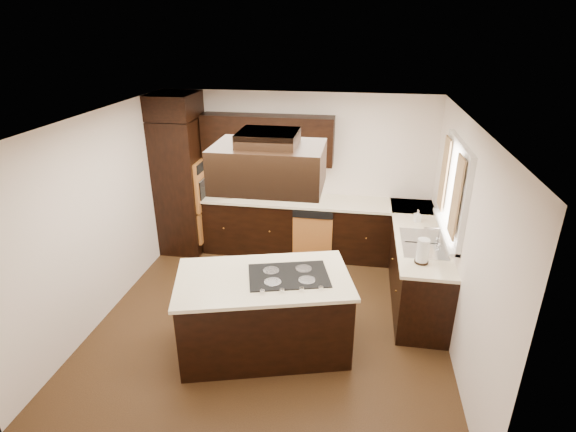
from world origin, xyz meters
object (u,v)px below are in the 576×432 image
object	(u,v)px
oven_column	(182,186)
spice_rack	(266,190)
range_hood	(269,166)
island	(264,315)

from	to	relation	value
oven_column	spice_rack	size ratio (longest dim) A/B	6.02
range_hood	spice_rack	size ratio (longest dim) A/B	2.98
oven_column	range_hood	size ratio (longest dim) A/B	2.02
oven_column	range_hood	xyz separation A→B (m)	(1.88, -2.25, 1.10)
oven_column	island	xyz separation A→B (m)	(1.80, -2.26, -0.62)
spice_rack	island	bearing A→B (deg)	-79.33
oven_column	range_hood	bearing A→B (deg)	-50.26
oven_column	range_hood	world-z (taller)	range_hood
oven_column	spice_rack	distance (m)	1.35
range_hood	spice_rack	bearing A→B (deg)	103.01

